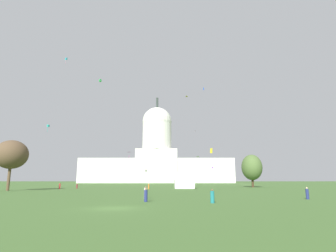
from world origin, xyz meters
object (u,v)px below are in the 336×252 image
object	(u,v)px
person_maroon_front_left	(77,186)
kite_cyan_high	(67,59)
person_orange_mid_right	(149,186)
person_navy_back_left	(146,195)
event_tent	(185,180)
person_navy_aisle_center	(308,194)
person_red_deep_crowd	(60,186)
tree_west_far	(12,155)
person_teal_back_right	(213,197)
kite_blue_high	(204,89)
kite_green_high	(101,81)
person_white_near_tree_east	(146,193)
tree_east_mid	(252,167)
kite_pink_mid	(195,132)
kite_white_low	(200,157)
kite_gold_high	(186,98)
kite_magenta_low	(130,154)
capitol_building	(157,157)
kite_turquoise_mid	(49,126)
kite_yellow_low	(212,151)
kite_violet_low	(213,168)

from	to	relation	value
person_maroon_front_left	kite_cyan_high	world-z (taller)	kite_cyan_high
person_orange_mid_right	person_navy_back_left	size ratio (longest dim) A/B	1.00
event_tent	person_navy_aisle_center	size ratio (longest dim) A/B	3.79
person_red_deep_crowd	person_maroon_front_left	size ratio (longest dim) A/B	1.15
tree_west_far	person_red_deep_crowd	bearing A→B (deg)	59.19
person_teal_back_right	kite_blue_high	xyz separation A→B (m)	(17.20, 130.01, 57.50)
person_navy_back_left	kite_green_high	size ratio (longest dim) A/B	1.16
event_tent	person_white_near_tree_east	distance (m)	44.23
kite_cyan_high	tree_east_mid	bearing A→B (deg)	-157.52
kite_pink_mid	person_teal_back_right	bearing A→B (deg)	-7.31
tree_west_far	tree_east_mid	bearing A→B (deg)	23.45
event_tent	kite_green_high	bearing A→B (deg)	125.92
person_navy_back_left	person_teal_back_right	size ratio (longest dim) A/B	1.06
person_navy_aisle_center	kite_white_low	world-z (taller)	kite_white_low
kite_gold_high	kite_magenta_low	bearing A→B (deg)	-24.74
event_tent	person_orange_mid_right	distance (m)	12.04
tree_west_far	capitol_building	bearing A→B (deg)	78.96
kite_turquoise_mid	person_navy_back_left	bearing A→B (deg)	-136.61
person_red_deep_crowd	person_teal_back_right	distance (m)	59.06
capitol_building	kite_cyan_high	world-z (taller)	capitol_building
capitol_building	person_orange_mid_right	xyz separation A→B (m)	(3.64, -139.68, -19.12)
person_white_near_tree_east	kite_turquoise_mid	size ratio (longest dim) A/B	0.69
person_navy_aisle_center	kite_blue_high	xyz separation A→B (m)	(3.44, 124.03, 57.46)
person_white_near_tree_east	kite_yellow_low	world-z (taller)	kite_yellow_low
tree_east_mid	kite_blue_high	world-z (taller)	kite_blue_high
tree_east_mid	person_red_deep_crowd	world-z (taller)	tree_east_mid
event_tent	kite_turquoise_mid	world-z (taller)	kite_turquoise_mid
event_tent	kite_magenta_low	xyz separation A→B (m)	(-18.93, 15.81, 9.33)
person_orange_mid_right	person_navy_aisle_center	xyz separation A→B (m)	(24.07, -38.56, -0.03)
person_white_near_tree_east	kite_yellow_low	distance (m)	27.58
person_navy_aisle_center	person_navy_back_left	size ratio (longest dim) A/B	0.98
event_tent	person_white_near_tree_east	bearing A→B (deg)	-101.27
kite_pink_mid	kite_yellow_low	bearing A→B (deg)	-5.78
person_teal_back_right	kite_white_low	world-z (taller)	kite_white_low
person_orange_mid_right	person_navy_aisle_center	world-z (taller)	person_orange_mid_right
tree_west_far	person_orange_mid_right	xyz separation A→B (m)	(32.85, 10.03, -7.81)
tree_west_far	person_orange_mid_right	distance (m)	35.23
kite_white_low	kite_blue_high	bearing A→B (deg)	27.61
tree_west_far	kite_turquoise_mid	size ratio (longest dim) A/B	4.93
kite_white_low	kite_gold_high	bearing A→B (deg)	56.47
kite_blue_high	person_orange_mid_right	bearing A→B (deg)	-19.36
kite_pink_mid	kite_blue_high	world-z (taller)	kite_blue_high
event_tent	tree_east_mid	distance (m)	27.88
kite_pink_mid	kite_magenta_low	xyz separation A→B (m)	(-28.91, -52.48, -17.21)
person_maroon_front_left	kite_gold_high	size ratio (longest dim) A/B	0.84
tree_east_mid	kite_green_high	distance (m)	91.02
person_navy_back_left	kite_violet_low	size ratio (longest dim) A/B	0.36
event_tent	person_maroon_front_left	distance (m)	31.99
event_tent	kite_green_high	size ratio (longest dim) A/B	4.31
kite_white_low	person_red_deep_crowd	bearing A→B (deg)	155.90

